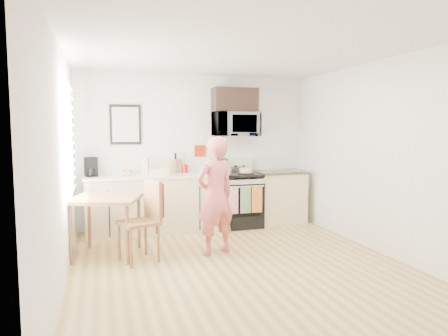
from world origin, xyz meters
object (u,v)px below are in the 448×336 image
object	(u,v)px
range	(237,201)
microwave	(235,124)
cake	(246,171)
dining_table	(106,203)
person	(215,196)
chair	(149,209)

from	to	relation	value
range	microwave	xyz separation A→B (m)	(-0.00, 0.10, 1.32)
cake	dining_table	bearing A→B (deg)	-157.50
person	cake	size ratio (longest dim) A/B	5.80
microwave	person	xyz separation A→B (m)	(-0.78, -1.48, -0.97)
dining_table	cake	world-z (taller)	cake
person	dining_table	xyz separation A→B (m)	(-1.39, 0.33, -0.09)
dining_table	chair	bearing A→B (deg)	-30.27
range	person	distance (m)	1.62
person	chair	size ratio (longest dim) A/B	1.54
cake	range	bearing A→B (deg)	143.27
person	chair	xyz separation A→B (m)	(-0.87, 0.03, -0.13)
microwave	chair	distance (m)	2.46
range	cake	size ratio (longest dim) A/B	4.26
range	dining_table	xyz separation A→B (m)	(-2.17, -1.05, 0.27)
range	microwave	distance (m)	1.33
microwave	chair	world-z (taller)	microwave
range	cake	world-z (taller)	range
person	chair	bearing A→B (deg)	-20.31
range	dining_table	size ratio (longest dim) A/B	1.26
range	chair	bearing A→B (deg)	-140.91
microwave	dining_table	xyz separation A→B (m)	(-2.17, -1.15, -1.06)
dining_table	cake	xyz separation A→B (m)	(2.30, 0.95, 0.26)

